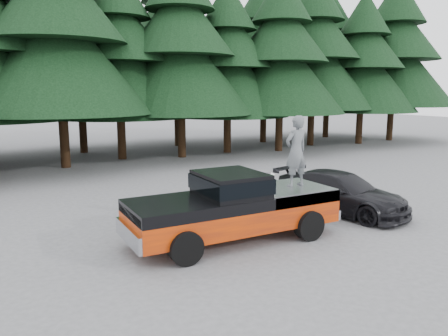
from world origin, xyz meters
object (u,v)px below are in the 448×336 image
man_on_bed (296,151)px  pickup_truck (234,217)px  parked_car (341,192)px  air_compressor (260,182)px

man_on_bed → pickup_truck: bearing=-5.3°
pickup_truck → parked_car: bearing=9.5°
pickup_truck → parked_car: size_ratio=1.28×
air_compressor → parked_car: size_ratio=0.14×
pickup_truck → man_on_bed: bearing=-0.8°
parked_car → pickup_truck: bearing=174.5°
air_compressor → man_on_bed: size_ratio=0.33×
pickup_truck → parked_car: (4.61, 0.77, 0.02)m
pickup_truck → air_compressor: bearing=1.3°
pickup_truck → air_compressor: (0.86, 0.02, 0.90)m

